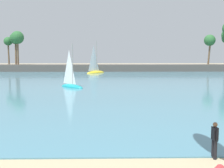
{
  "coord_description": "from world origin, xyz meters",
  "views": [
    {
      "loc": [
        -0.27,
        -4.38,
        4.7
      ],
      "look_at": [
        0.05,
        11.44,
        2.97
      ],
      "focal_mm": 44.85,
      "sensor_mm": 36.0,
      "label": 1
    }
  ],
  "objects": [
    {
      "name": "sailboat_near_shore",
      "position": [
        -5.11,
        34.18,
        0.64
      ],
      "size": [
        4.06,
        4.08,
        6.42
      ],
      "color": "teal",
      "rests_on": "sea"
    },
    {
      "name": "sea",
      "position": [
        0.0,
        58.99,
        0.03
      ],
      "size": [
        220.0,
        102.55,
        0.06
      ],
      "primitive_type": "cube",
      "color": "teal",
      "rests_on": "ground"
    },
    {
      "name": "sailboat_mid_bay",
      "position": [
        -2.9,
        62.6,
        0.8
      ],
      "size": [
        5.04,
        5.35,
        8.2
      ],
      "color": "yellow",
      "rests_on": "sea"
    },
    {
      "name": "person_at_waterline",
      "position": [
        4.56,
        7.66,
        0.89
      ],
      "size": [
        0.22,
        0.55,
        1.67
      ],
      "color": "black",
      "rests_on": "ground"
    },
    {
      "name": "palm_headland",
      "position": [
        3.58,
        70.25,
        2.88
      ],
      "size": [
        112.74,
        6.48,
        13.12
      ],
      "color": "#514C47",
      "rests_on": "ground"
    }
  ]
}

